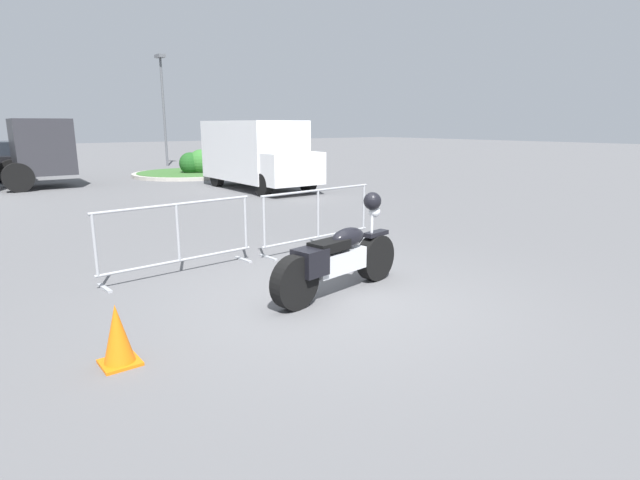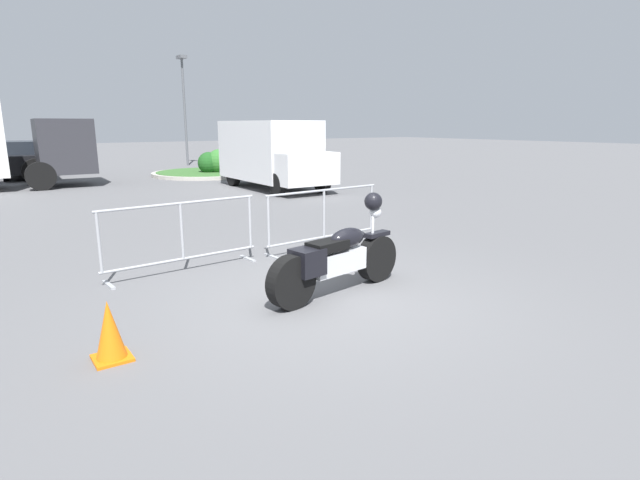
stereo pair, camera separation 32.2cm
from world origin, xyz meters
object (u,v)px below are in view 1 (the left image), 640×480
(crowd_barrier_near, at_px, (178,237))
(street_lamp, at_px, (163,94))
(traffic_cone, at_px, (117,335))
(crowd_barrier_far, at_px, (318,218))
(delivery_van, at_px, (257,153))
(motorcycle, at_px, (339,257))

(crowd_barrier_near, bearing_deg, street_lamp, 69.28)
(traffic_cone, xyz_separation_m, street_lamp, (8.94, 21.85, 3.42))
(crowd_barrier_far, height_order, delivery_van, delivery_van)
(motorcycle, bearing_deg, traffic_cone, 177.01)
(street_lamp, bearing_deg, traffic_cone, -112.26)
(street_lamp, bearing_deg, motorcycle, -105.63)
(delivery_van, relative_size, street_lamp, 0.89)
(crowd_barrier_far, bearing_deg, crowd_barrier_near, 180.00)
(motorcycle, distance_m, crowd_barrier_near, 2.51)
(motorcycle, relative_size, traffic_cone, 3.84)
(motorcycle, relative_size, crowd_barrier_far, 0.92)
(street_lamp, bearing_deg, crowd_barrier_near, -110.72)
(crowd_barrier_near, distance_m, street_lamp, 20.98)
(crowd_barrier_near, xyz_separation_m, delivery_van, (6.16, 8.06, 0.68))
(delivery_van, bearing_deg, motorcycle, -24.25)
(delivery_van, height_order, street_lamp, street_lamp)
(traffic_cone, bearing_deg, crowd_barrier_near, 56.69)
(delivery_van, xyz_separation_m, street_lamp, (1.17, 11.34, 2.47))
(street_lamp, bearing_deg, crowd_barrier_far, -103.66)
(delivery_van, bearing_deg, crowd_barrier_near, -36.22)
(crowd_barrier_far, xyz_separation_m, traffic_cone, (-4.23, -2.44, -0.27))
(motorcycle, height_order, delivery_van, delivery_van)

